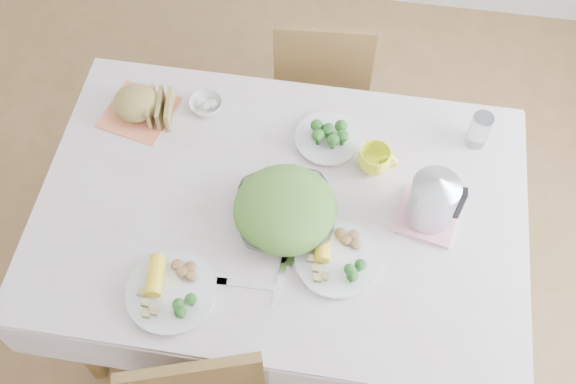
# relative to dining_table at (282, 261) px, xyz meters

# --- Properties ---
(floor) EXTENTS (3.60, 3.60, 0.00)m
(floor) POSITION_rel_dining_table_xyz_m (0.00, 0.00, -0.38)
(floor) COLOR brown
(floor) RESTS_ON ground
(dining_table) EXTENTS (1.40, 0.90, 0.75)m
(dining_table) POSITION_rel_dining_table_xyz_m (0.00, 0.00, 0.00)
(dining_table) COLOR brown
(dining_table) RESTS_ON floor
(tablecloth) EXTENTS (1.50, 1.00, 0.01)m
(tablecloth) POSITION_rel_dining_table_xyz_m (0.00, 0.00, 0.38)
(tablecloth) COLOR beige
(tablecloth) RESTS_ON dining_table
(chair_far) EXTENTS (0.42, 0.42, 0.85)m
(chair_far) POSITION_rel_dining_table_xyz_m (0.03, 0.85, 0.09)
(chair_far) COLOR brown
(chair_far) RESTS_ON floor
(salad_bowl) EXTENTS (0.35, 0.35, 0.07)m
(salad_bowl) POSITION_rel_dining_table_xyz_m (0.02, -0.04, 0.42)
(salad_bowl) COLOR white
(salad_bowl) RESTS_ON tablecloth
(dinner_plate_left) EXTENTS (0.31, 0.31, 0.02)m
(dinner_plate_left) POSITION_rel_dining_table_xyz_m (-0.26, -0.33, 0.40)
(dinner_plate_left) COLOR white
(dinner_plate_left) RESTS_ON tablecloth
(dinner_plate_right) EXTENTS (0.31, 0.31, 0.02)m
(dinner_plate_right) POSITION_rel_dining_table_xyz_m (0.19, -0.16, 0.40)
(dinner_plate_right) COLOR white
(dinner_plate_right) RESTS_ON tablecloth
(broccoli_plate) EXTENTS (0.23, 0.23, 0.02)m
(broccoli_plate) POSITION_rel_dining_table_xyz_m (0.11, 0.27, 0.40)
(broccoli_plate) COLOR beige
(broccoli_plate) RESTS_ON tablecloth
(napkin) EXTENTS (0.26, 0.26, 0.00)m
(napkin) POSITION_rel_dining_table_xyz_m (-0.53, 0.29, 0.39)
(napkin) COLOR #E87A4D
(napkin) RESTS_ON tablecloth
(bread_loaf) EXTENTS (0.16, 0.15, 0.09)m
(bread_loaf) POSITION_rel_dining_table_xyz_m (-0.53, 0.29, 0.45)
(bread_loaf) COLOR olive
(bread_loaf) RESTS_ON napkin
(fruit_bowl) EXTENTS (0.15, 0.15, 0.04)m
(fruit_bowl) POSITION_rel_dining_table_xyz_m (-0.31, 0.34, 0.40)
(fruit_bowl) COLOR white
(fruit_bowl) RESTS_ON tablecloth
(yellow_mug) EXTENTS (0.11, 0.11, 0.09)m
(yellow_mug) POSITION_rel_dining_table_xyz_m (0.27, 0.19, 0.43)
(yellow_mug) COLOR #FBFF28
(yellow_mug) RESTS_ON tablecloth
(glass_tumbler) EXTENTS (0.08, 0.08, 0.13)m
(glass_tumbler) POSITION_rel_dining_table_xyz_m (0.59, 0.34, 0.45)
(glass_tumbler) COLOR white
(glass_tumbler) RESTS_ON tablecloth
(pink_tray) EXTENTS (0.21, 0.21, 0.01)m
(pink_tray) POSITION_rel_dining_table_xyz_m (0.45, 0.03, 0.40)
(pink_tray) COLOR pink
(pink_tray) RESTS_ON tablecloth
(electric_kettle) EXTENTS (0.18, 0.18, 0.20)m
(electric_kettle) POSITION_rel_dining_table_xyz_m (0.45, 0.03, 0.51)
(electric_kettle) COLOR #B2B5BA
(electric_kettle) RESTS_ON pink_tray
(fork_left) EXTENTS (0.03, 0.17, 0.00)m
(fork_left) POSITION_rel_dining_table_xyz_m (0.04, -0.25, 0.39)
(fork_left) COLOR silver
(fork_left) RESTS_ON tablecloth
(fork_right) EXTENTS (0.08, 0.20, 0.00)m
(fork_right) POSITION_rel_dining_table_xyz_m (0.08, -0.10, 0.39)
(fork_right) COLOR silver
(fork_right) RESTS_ON tablecloth
(knife) EXTENTS (0.19, 0.03, 0.00)m
(knife) POSITION_rel_dining_table_xyz_m (-0.05, -0.27, 0.39)
(knife) COLOR silver
(knife) RESTS_ON tablecloth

